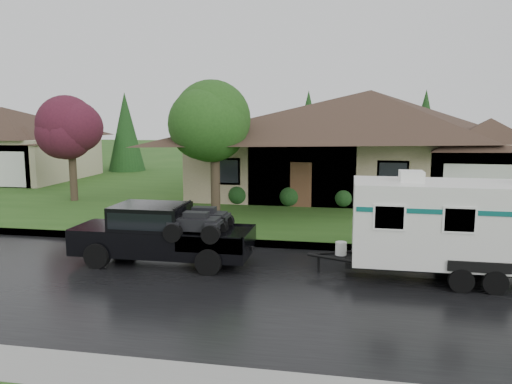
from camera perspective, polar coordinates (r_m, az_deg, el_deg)
ground at (r=14.76m, az=6.52°, el=-8.69°), size 140.00×140.00×0.00m
road at (r=12.87m, az=5.86°, el=-11.32°), size 140.00×8.00×0.01m
curb at (r=16.90m, az=7.08°, el=-6.18°), size 140.00×0.50×0.15m
lawn at (r=29.39m, az=8.65°, el=0.20°), size 140.00×26.00×0.15m
house_main at (r=27.93m, az=13.46°, el=6.86°), size 19.44×10.80×6.90m
house_far at (r=37.59m, az=-26.75°, el=5.66°), size 10.80×8.64×5.80m
tree_left_green at (r=21.21m, az=-4.75°, el=8.05°), size 3.49×3.49×5.78m
tree_red at (r=26.52m, az=-20.42°, el=6.58°), size 3.05×3.05×5.05m
shrub_row at (r=23.68m, az=13.02°, el=-0.59°), size 13.60×1.00×1.00m
pickup_truck at (r=15.29m, az=-11.00°, el=-4.50°), size 5.31×2.02×1.77m
travel_trailer at (r=14.48m, az=23.39°, el=-3.34°), size 6.55×2.30×2.94m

